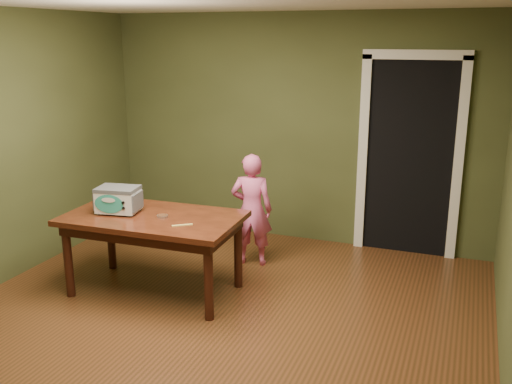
# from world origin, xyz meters

# --- Properties ---
(floor) EXTENTS (5.00, 5.00, 0.00)m
(floor) POSITION_xyz_m (0.00, 0.00, 0.00)
(floor) COLOR brown
(floor) RESTS_ON ground
(room_shell) EXTENTS (4.52, 5.02, 2.61)m
(room_shell) POSITION_xyz_m (0.00, 0.00, 1.71)
(room_shell) COLOR #48512B
(room_shell) RESTS_ON ground
(doorway) EXTENTS (1.10, 0.66, 2.25)m
(doorway) POSITION_xyz_m (1.30, 2.78, 1.06)
(doorway) COLOR black
(doorway) RESTS_ON ground
(dining_table) EXTENTS (1.63, 0.95, 0.75)m
(dining_table) POSITION_xyz_m (-0.75, 0.58, 0.65)
(dining_table) COLOR #35150C
(dining_table) RESTS_ON floor
(toy_oven) EXTENTS (0.43, 0.33, 0.24)m
(toy_oven) POSITION_xyz_m (-1.09, 0.55, 0.88)
(toy_oven) COLOR #4C4F54
(toy_oven) RESTS_ON dining_table
(baking_pan) EXTENTS (0.10, 0.10, 0.02)m
(baking_pan) POSITION_xyz_m (-0.64, 0.57, 0.76)
(baking_pan) COLOR silver
(baking_pan) RESTS_ON dining_table
(spatula) EXTENTS (0.16, 0.13, 0.01)m
(spatula) POSITION_xyz_m (-0.36, 0.43, 0.75)
(spatula) COLOR #D1BB5B
(spatula) RESTS_ON dining_table
(child) EXTENTS (0.48, 0.37, 1.18)m
(child) POSITION_xyz_m (-0.16, 1.55, 0.59)
(child) COLOR pink
(child) RESTS_ON floor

